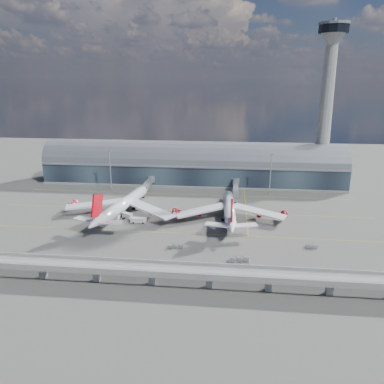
# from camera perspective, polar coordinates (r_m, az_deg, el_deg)

# --- Properties ---
(ground) EXTENTS (500.00, 500.00, 0.00)m
(ground) POSITION_cam_1_polar(r_m,az_deg,el_deg) (184.15, -2.51, -5.01)
(ground) COLOR #474744
(ground) RESTS_ON ground
(taxi_lines) EXTENTS (200.00, 80.12, 0.01)m
(taxi_lines) POSITION_cam_1_polar(r_m,az_deg,el_deg) (204.57, -1.58, -2.69)
(taxi_lines) COLOR gold
(taxi_lines) RESTS_ON ground
(terminal) EXTENTS (200.00, 30.00, 28.00)m
(terminal) POSITION_cam_1_polar(r_m,az_deg,el_deg) (254.63, 0.08, 3.96)
(terminal) COLOR #1F2733
(terminal) RESTS_ON ground
(control_tower) EXTENTS (19.00, 19.00, 103.00)m
(control_tower) POSITION_cam_1_polar(r_m,az_deg,el_deg) (258.92, 19.72, 12.24)
(control_tower) COLOR gray
(control_tower) RESTS_ON ground
(guideway) EXTENTS (220.00, 8.50, 7.20)m
(guideway) POSITION_cam_1_polar(r_m,az_deg,el_deg) (133.00, -6.14, -11.77)
(guideway) COLOR gray
(guideway) RESTS_ON ground
(floodlight_mast_left) EXTENTS (3.00, 0.70, 25.70)m
(floodlight_mast_left) POSITION_cam_1_polar(r_m,az_deg,el_deg) (242.69, -12.35, 3.46)
(floodlight_mast_left) COLOR gray
(floodlight_mast_left) RESTS_ON ground
(floodlight_mast_right) EXTENTS (3.00, 0.70, 25.70)m
(floodlight_mast_right) POSITION_cam_1_polar(r_m,az_deg,el_deg) (231.61, 11.87, 2.84)
(floodlight_mast_right) COLOR gray
(floodlight_mast_right) RESTS_ON ground
(airliner_left) EXTENTS (63.00, 66.30, 20.24)m
(airliner_left) POSITION_cam_1_polar(r_m,az_deg,el_deg) (196.81, -10.64, -2.02)
(airliner_left) COLOR white
(airliner_left) RESTS_ON ground
(airliner_right) EXTENTS (58.82, 61.47, 19.51)m
(airliner_right) POSITION_cam_1_polar(r_m,az_deg,el_deg) (189.68, 5.70, -2.77)
(airliner_right) COLOR white
(airliner_right) RESTS_ON ground
(jet_bridge_left) EXTENTS (4.40, 28.00, 7.25)m
(jet_bridge_left) POSITION_cam_1_polar(r_m,az_deg,el_deg) (236.53, -6.74, 1.27)
(jet_bridge_left) COLOR gray
(jet_bridge_left) RESTS_ON ground
(jet_bridge_right) EXTENTS (4.40, 32.00, 7.25)m
(jet_bridge_right) POSITION_cam_1_polar(r_m,az_deg,el_deg) (228.93, 6.69, 0.73)
(jet_bridge_right) COLOR gray
(jet_bridge_right) RESTS_ON ground
(service_truck_0) EXTENTS (2.76, 6.93, 2.82)m
(service_truck_0) POSITION_cam_1_polar(r_m,az_deg,el_deg) (194.49, -11.28, -3.65)
(service_truck_0) COLOR silver
(service_truck_0) RESTS_ON ground
(service_truck_1) EXTENTS (5.61, 4.51, 2.96)m
(service_truck_1) POSITION_cam_1_polar(r_m,az_deg,el_deg) (194.15, -9.80, -3.59)
(service_truck_1) COLOR silver
(service_truck_1) RESTS_ON ground
(service_truck_2) EXTENTS (7.69, 2.44, 2.78)m
(service_truck_2) POSITION_cam_1_polar(r_m,az_deg,el_deg) (187.56, -8.15, -4.28)
(service_truck_2) COLOR silver
(service_truck_2) RESTS_ON ground
(service_truck_3) EXTENTS (3.71, 5.49, 2.48)m
(service_truck_3) POSITION_cam_1_polar(r_m,az_deg,el_deg) (188.04, 5.84, -4.19)
(service_truck_3) COLOR silver
(service_truck_3) RESTS_ON ground
(service_truck_4) EXTENTS (3.33, 5.05, 2.69)m
(service_truck_4) POSITION_cam_1_polar(r_m,az_deg,el_deg) (211.98, 5.71, -1.67)
(service_truck_4) COLOR silver
(service_truck_4) RESTS_ON ground
(service_truck_5) EXTENTS (4.84, 7.14, 3.22)m
(service_truck_5) POSITION_cam_1_polar(r_m,az_deg,el_deg) (207.97, -8.40, -2.06)
(service_truck_5) COLOR silver
(service_truck_5) RESTS_ON ground
(cargo_train_0) EXTENTS (6.63, 2.55, 1.45)m
(cargo_train_0) POSITION_cam_1_polar(r_m,az_deg,el_deg) (159.89, -2.48, -8.29)
(cargo_train_0) COLOR gray
(cargo_train_0) RESTS_ON ground
(cargo_train_1) EXTENTS (8.26, 3.22, 1.81)m
(cargo_train_1) POSITION_cam_1_polar(r_m,az_deg,el_deg) (149.92, 7.27, -10.17)
(cargo_train_1) COLOR gray
(cargo_train_1) RESTS_ON ground
(cargo_train_2) EXTENTS (4.90, 1.69, 1.65)m
(cargo_train_2) POSITION_cam_1_polar(r_m,az_deg,el_deg) (167.53, 17.84, -7.88)
(cargo_train_2) COLOR gray
(cargo_train_2) RESTS_ON ground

